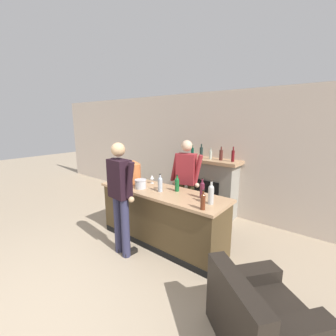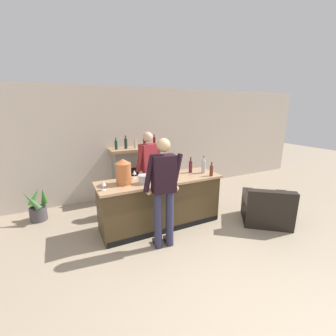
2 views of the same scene
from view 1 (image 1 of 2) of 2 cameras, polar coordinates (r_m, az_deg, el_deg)
ground_plane at (r=3.39m, az=-27.47°, el=-28.60°), size 24.00×24.00×0.00m
wall_back_panel at (r=5.33m, az=10.82°, el=3.70°), size 12.00×0.07×2.75m
bar_counter at (r=4.03m, az=-1.68°, el=-12.20°), size 2.37×0.75×0.96m
fireplace_stone at (r=5.19m, az=10.71°, el=-4.63°), size 1.31×0.52×1.61m
armchair_black at (r=2.71m, az=21.62°, el=-32.49°), size 1.17×1.15×0.76m
potted_plant_corner at (r=6.39m, az=-9.04°, el=-4.94°), size 0.48×0.48×0.73m
person_customer at (r=3.56m, az=-11.97°, el=-6.63°), size 0.66×0.33×1.81m
person_bartender at (r=4.35m, az=4.62°, el=-3.33°), size 0.64×0.37×1.77m
copper_dispenser at (r=4.27m, az=-8.72°, el=-0.94°), size 0.27×0.31×0.45m
ice_bucket_steel at (r=3.99m, az=-6.98°, el=-4.01°), size 0.21×0.21×0.16m
wine_bottle_burgundy_dark at (r=3.27m, az=10.87°, el=-6.39°), size 0.08×0.08×0.35m
wine_bottle_riesling_slim at (r=3.79m, az=2.31°, el=-4.04°), size 0.07×0.07×0.28m
wine_bottle_rose_blush at (r=3.07m, az=8.87°, el=-8.22°), size 0.07×0.07×0.28m
wine_bottle_port_short at (r=3.76m, az=-1.99°, el=-4.00°), size 0.08×0.08×0.31m
wine_bottle_cabernet_heavy at (r=3.49m, az=8.66°, el=-5.35°), size 0.07×0.07×0.32m
wine_glass_mid_counter at (r=4.48m, az=-13.53°, el=-2.06°), size 0.08×0.08×0.15m
wine_glass_near_bucket at (r=4.26m, az=-4.10°, el=-2.40°), size 0.08×0.08×0.16m
wine_glass_front_right at (r=3.91m, az=-2.20°, el=-3.63°), size 0.07×0.07×0.17m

